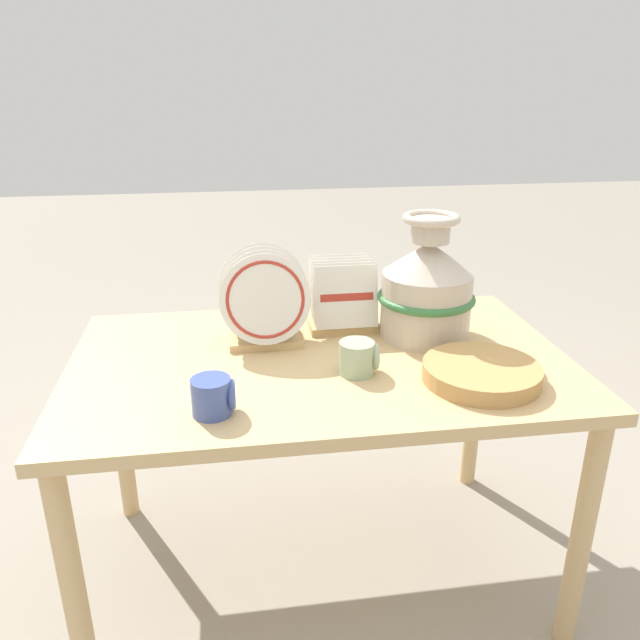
% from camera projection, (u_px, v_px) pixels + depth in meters
% --- Properties ---
extents(ground_plane, '(14.00, 14.00, 0.00)m').
position_uv_depth(ground_plane, '(320.00, 566.00, 2.00)').
color(ground_plane, gray).
extents(display_table, '(1.36, 0.83, 0.74)m').
position_uv_depth(display_table, '(320.00, 384.00, 1.76)').
color(display_table, tan).
rests_on(display_table, ground_plane).
extents(ceramic_vase, '(0.29, 0.29, 0.37)m').
position_uv_depth(ceramic_vase, '(427.00, 287.00, 1.81)').
color(ceramic_vase, beige).
rests_on(ceramic_vase, display_table).
extents(dish_rack_round_plates, '(0.25, 0.18, 0.28)m').
position_uv_depth(dish_rack_round_plates, '(265.00, 304.00, 1.77)').
color(dish_rack_round_plates, tan).
rests_on(dish_rack_round_plates, display_table).
extents(dish_rack_square_plates, '(0.21, 0.17, 0.21)m').
position_uv_depth(dish_rack_square_plates, '(343.00, 302.00, 1.90)').
color(dish_rack_square_plates, tan).
rests_on(dish_rack_square_plates, display_table).
extents(wicker_charger_stack, '(0.30, 0.30, 0.04)m').
position_uv_depth(wicker_charger_stack, '(481.00, 373.00, 1.58)').
color(wicker_charger_stack, tan).
rests_on(wicker_charger_stack, display_table).
extents(mug_sage_glaze, '(0.10, 0.09, 0.09)m').
position_uv_depth(mug_sage_glaze, '(359.00, 358.00, 1.62)').
color(mug_sage_glaze, '#9EB28E').
rests_on(mug_sage_glaze, display_table).
extents(mug_cobalt_glaze, '(0.10, 0.09, 0.09)m').
position_uv_depth(mug_cobalt_glaze, '(214.00, 396.00, 1.42)').
color(mug_cobalt_glaze, '#42569E').
rests_on(mug_cobalt_glaze, display_table).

